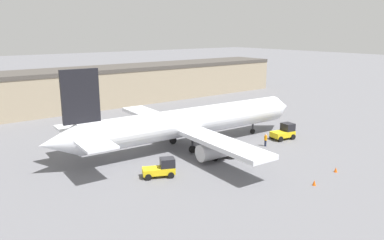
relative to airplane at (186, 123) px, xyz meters
The scene contains 9 objects.
ground_plane 3.35m from the airplane, ahead, with size 400.00×400.00×0.00m, color slate.
terminal_building 32.40m from the airplane, 88.34° to the left, with size 89.13×10.34×7.45m.
airplane is the anchor object (origin of this frame).
ground_crew_worker 10.51m from the airplane, 34.38° to the right, with size 0.37×0.37×1.66m.
baggage_tug 14.15m from the airplane, 21.20° to the right, with size 3.38×2.46×2.13m.
belt_loader_truck 6.31m from the airplane, 78.77° to the right, with size 3.51×2.80×2.24m.
pushback_tug 10.26m from the airplane, 140.85° to the right, with size 3.57×2.75×1.91m.
safety_cone_near 17.62m from the airplane, 80.95° to the right, with size 0.36×0.36×0.55m.
safety_cone_far 18.32m from the airplane, 65.43° to the right, with size 0.36×0.36×0.55m.
Camera 1 is at (-27.92, -36.71, 14.65)m, focal length 35.00 mm.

